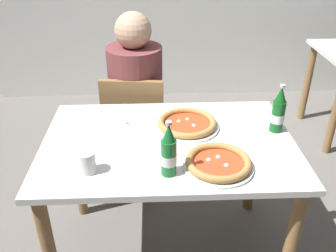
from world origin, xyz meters
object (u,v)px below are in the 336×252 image
(beer_bottle_center, at_px, (169,153))
(paper_cup, at_px, (87,162))
(dining_table_main, at_px, (168,160))
(pizza_marinara_far, at_px, (218,163))
(beer_bottle_left, at_px, (278,112))
(chair_behind_table, at_px, (136,126))
(pizza_margherita_near, at_px, (187,124))
(diner_seated, at_px, (137,109))
(napkin_with_cutlery, at_px, (119,116))

(beer_bottle_center, relative_size, paper_cup, 2.60)
(dining_table_main, relative_size, pizza_marinara_far, 3.95)
(pizza_marinara_far, height_order, paper_cup, paper_cup)
(pizza_marinara_far, xyz_separation_m, beer_bottle_left, (0.34, 0.29, 0.08))
(pizza_marinara_far, distance_m, beer_bottle_left, 0.46)
(chair_behind_table, height_order, beer_bottle_left, beer_bottle_left)
(pizza_marinara_far, bearing_deg, beer_bottle_left, 41.19)
(dining_table_main, distance_m, pizza_margherita_near, 0.21)
(diner_seated, height_order, napkin_with_cutlery, diner_seated)
(dining_table_main, height_order, napkin_with_cutlery, napkin_with_cutlery)
(beer_bottle_left, relative_size, napkin_with_cutlery, 1.19)
(dining_table_main, bearing_deg, diner_seated, 105.14)
(diner_seated, xyz_separation_m, pizza_margherita_near, (0.28, -0.54, 0.19))
(chair_behind_table, height_order, napkin_with_cutlery, chair_behind_table)
(chair_behind_table, xyz_separation_m, pizza_margherita_near, (0.29, -0.49, 0.29))
(chair_behind_table, relative_size, napkin_with_cutlery, 4.10)
(dining_table_main, bearing_deg, beer_bottle_center, -92.35)
(pizza_marinara_far, bearing_deg, diner_seated, 113.26)
(pizza_marinara_far, distance_m, paper_cup, 0.55)
(dining_table_main, height_order, beer_bottle_left, beer_bottle_left)
(paper_cup, bearing_deg, beer_bottle_left, 18.83)
(pizza_margherita_near, height_order, pizza_marinara_far, same)
(paper_cup, bearing_deg, pizza_margherita_near, 38.13)
(beer_bottle_left, bearing_deg, paper_cup, -161.17)
(diner_seated, xyz_separation_m, napkin_with_cutlery, (-0.08, -0.40, 0.17))
(chair_behind_table, relative_size, pizza_margherita_near, 2.64)
(beer_bottle_left, bearing_deg, pizza_margherita_near, 173.66)
(pizza_margherita_near, xyz_separation_m, beer_bottle_center, (-0.11, -0.38, 0.08))
(diner_seated, relative_size, paper_cup, 12.73)
(diner_seated, bearing_deg, paper_cup, -100.78)
(beer_bottle_center, bearing_deg, pizza_margherita_near, 73.82)
(pizza_margherita_near, bearing_deg, napkin_with_cutlery, 158.79)
(dining_table_main, relative_size, napkin_with_cutlery, 5.78)
(chair_behind_table, xyz_separation_m, pizza_marinara_far, (0.39, -0.83, 0.29))
(chair_behind_table, height_order, diner_seated, diner_seated)
(pizza_marinara_far, distance_m, beer_bottle_center, 0.23)
(diner_seated, xyz_separation_m, beer_bottle_center, (0.17, -0.92, 0.27))
(diner_seated, xyz_separation_m, beer_bottle_left, (0.72, -0.59, 0.27))
(pizza_margherita_near, relative_size, pizza_marinara_far, 1.06)
(beer_bottle_left, relative_size, beer_bottle_center, 1.00)
(chair_behind_table, relative_size, beer_bottle_center, 3.44)
(diner_seated, bearing_deg, napkin_with_cutlery, -100.76)
(dining_table_main, bearing_deg, beer_bottle_left, 7.43)
(pizza_marinara_far, bearing_deg, beer_bottle_center, -170.85)
(beer_bottle_center, bearing_deg, dining_table_main, 87.65)
(pizza_marinara_far, xyz_separation_m, beer_bottle_center, (-0.21, -0.03, 0.08))
(chair_behind_table, bearing_deg, pizza_marinara_far, 121.17)
(dining_table_main, distance_m, pizza_marinara_far, 0.33)
(diner_seated, bearing_deg, chair_behind_table, -98.71)
(beer_bottle_left, height_order, paper_cup, beer_bottle_left)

